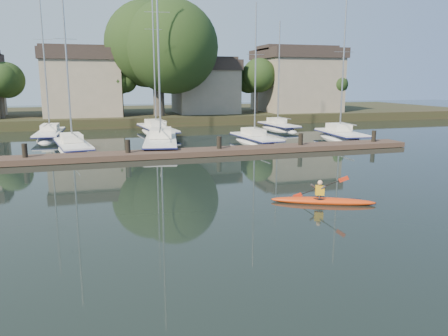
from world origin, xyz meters
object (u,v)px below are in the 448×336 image
object	(u,v)px
sailboat_2	(161,150)
sailboat_5	(50,140)
sailboat_3	(255,145)
kayak	(322,199)
sailboat_4	(340,142)
sailboat_7	(278,131)
dock	(175,153)
sailboat_1	(73,153)
sailboat_6	(157,135)

from	to	relation	value
sailboat_2	sailboat_5	bearing A→B (deg)	145.54
sailboat_3	sailboat_5	size ratio (longest dim) A/B	0.84
kayak	sailboat_4	distance (m)	20.43
sailboat_7	kayak	bearing A→B (deg)	-114.27
kayak	dock	xyz separation A→B (m)	(-3.73, 12.70, 0.04)
kayak	sailboat_7	distance (m)	27.30
sailboat_1	sailboat_7	distance (m)	21.25
sailboat_2	sailboat_3	xyz separation A→B (m)	(7.55, 0.20, 0.03)
sailboat_1	sailboat_3	bearing A→B (deg)	-9.75
sailboat_4	sailboat_6	size ratio (longest dim) A/B	0.78
sailboat_1	sailboat_7	world-z (taller)	sailboat_1
dock	sailboat_6	size ratio (longest dim) A/B	2.12
sailboat_4	sailboat_5	bearing A→B (deg)	166.06
sailboat_3	sailboat_4	xyz separation A→B (m)	(7.64, 0.01, -0.03)
kayak	sailboat_5	world-z (taller)	sailboat_5
sailboat_6	sailboat_7	world-z (taller)	sailboat_6
dock	sailboat_5	bearing A→B (deg)	125.43
sailboat_1	sailboat_4	bearing A→B (deg)	-9.73
dock	sailboat_7	bearing A→B (deg)	45.12
dock	sailboat_3	distance (m)	8.49
sailboat_3	sailboat_7	distance (m)	10.31
sailboat_1	sailboat_5	bearing A→B (deg)	96.01
sailboat_4	sailboat_1	bearing A→B (deg)	-175.56
sailboat_2	sailboat_7	xyz separation A→B (m)	(13.24, 8.79, 0.03)
kayak	sailboat_1	xyz separation A→B (m)	(-10.23, 17.11, -0.34)
dock	sailboat_2	bearing A→B (deg)	94.12
sailboat_4	sailboat_3	bearing A→B (deg)	-175.50
dock	sailboat_7	distance (m)	18.34
kayak	sailboat_4	xyz separation A→B (m)	(11.16, 17.11, -0.36)
sailboat_2	sailboat_6	xyz separation A→B (m)	(0.89, 8.65, 0.02)
sailboat_3	sailboat_7	size ratio (longest dim) A/B	1.01
sailboat_3	sailboat_5	xyz separation A→B (m)	(-15.96, 7.85, -0.00)
kayak	dock	bearing A→B (deg)	130.76
sailboat_6	kayak	bearing A→B (deg)	-89.41
sailboat_2	sailboat_4	xyz separation A→B (m)	(15.19, 0.20, 0.00)
sailboat_2	sailboat_3	distance (m)	7.55
sailboat_4	sailboat_5	size ratio (longest dim) A/B	0.89
kayak	sailboat_2	distance (m)	17.38
sailboat_1	sailboat_7	bearing A→B (deg)	14.11
sailboat_4	sailboat_2	bearing A→B (deg)	-174.80
sailboat_6	sailboat_7	distance (m)	12.35
sailboat_2	sailboat_3	world-z (taller)	sailboat_2
kayak	sailboat_2	size ratio (longest dim) A/B	0.24
sailboat_7	dock	bearing A→B (deg)	-139.44
dock	kayak	bearing A→B (deg)	-73.63
sailboat_2	sailboat_6	distance (m)	8.69
sailboat_1	sailboat_5	distance (m)	8.15
sailboat_1	sailboat_4	distance (m)	21.39
kayak	sailboat_5	bearing A→B (deg)	140.90
sailboat_4	sailboat_7	distance (m)	8.81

